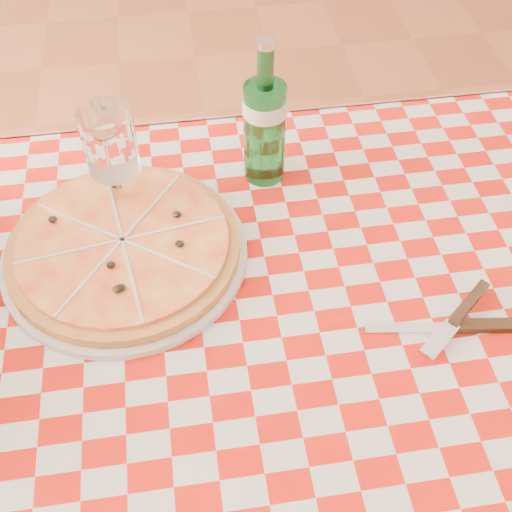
{
  "coord_description": "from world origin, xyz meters",
  "views": [
    {
      "loc": [
        -0.11,
        -0.5,
        1.48
      ],
      "look_at": [
        -0.02,
        0.06,
        0.82
      ],
      "focal_mm": 45.0,
      "sensor_mm": 36.0,
      "label": 1
    }
  ],
  "objects_px": {
    "dining_table": "(275,354)",
    "pizza_plate": "(124,246)",
    "wine_glass": "(115,166)",
    "water_bottle": "(265,113)"
  },
  "relations": [
    {
      "from": "dining_table",
      "to": "pizza_plate",
      "type": "bearing_deg",
      "value": 145.56
    },
    {
      "from": "pizza_plate",
      "to": "wine_glass",
      "type": "height_order",
      "value": "wine_glass"
    },
    {
      "from": "water_bottle",
      "to": "wine_glass",
      "type": "height_order",
      "value": "water_bottle"
    },
    {
      "from": "pizza_plate",
      "to": "wine_glass",
      "type": "bearing_deg",
      "value": 89.84
    },
    {
      "from": "dining_table",
      "to": "pizza_plate",
      "type": "relative_size",
      "value": 3.34
    },
    {
      "from": "pizza_plate",
      "to": "wine_glass",
      "type": "distance_m",
      "value": 0.12
    },
    {
      "from": "dining_table",
      "to": "wine_glass",
      "type": "height_order",
      "value": "wine_glass"
    },
    {
      "from": "pizza_plate",
      "to": "water_bottle",
      "type": "bearing_deg",
      "value": 32.88
    },
    {
      "from": "dining_table",
      "to": "pizza_plate",
      "type": "height_order",
      "value": "pizza_plate"
    },
    {
      "from": "water_bottle",
      "to": "dining_table",
      "type": "bearing_deg",
      "value": -95.64
    }
  ]
}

